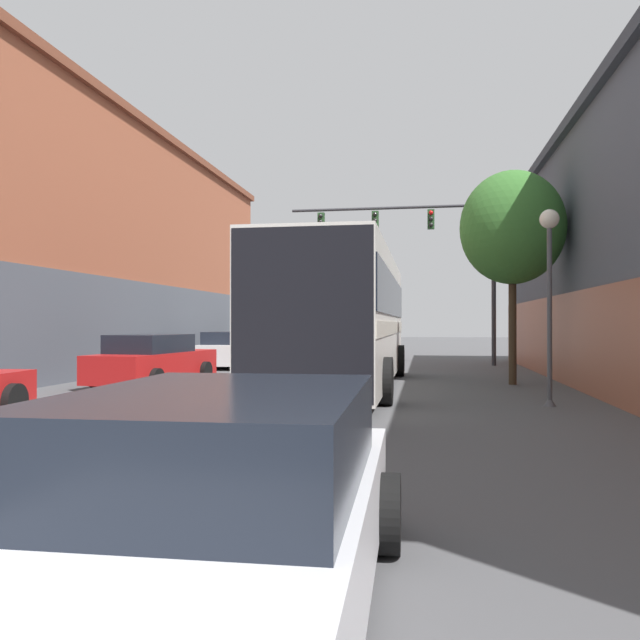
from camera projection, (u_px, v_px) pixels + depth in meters
name	position (u px, v px, depth m)	size (l,w,h in m)	color
lane_center_line	(280.00, 390.00, 15.72)	(0.14, 41.31, 0.01)	silver
building_left_brick	(22.00, 242.00, 23.15)	(9.76, 29.17, 9.22)	#995138
bus	(344.00, 314.00, 16.66)	(2.95, 11.77, 3.46)	silver
hatchback_foreground	(211.00, 519.00, 3.39)	(2.09, 4.52, 1.30)	silver
parked_car_left_near	(230.00, 350.00, 24.23)	(2.22, 4.37, 1.38)	silver
parked_car_left_far	(263.00, 345.00, 30.44)	(2.24, 4.74, 1.37)	slate
parked_car_left_distant	(154.00, 361.00, 17.29)	(2.24, 4.73, 1.39)	red
traffic_signal_gantry	(425.00, 242.00, 25.64)	(8.42, 0.36, 6.81)	#333338
street_lamp	(549.00, 273.00, 12.75)	(0.40, 0.40, 4.03)	#47474C
street_tree_near	(512.00, 228.00, 17.29)	(2.87, 2.58, 5.94)	#3D2D1E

